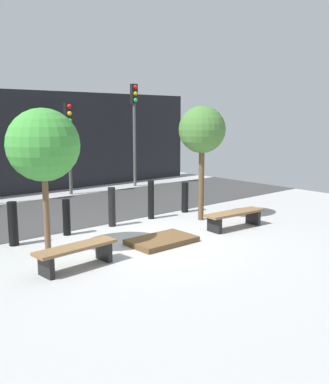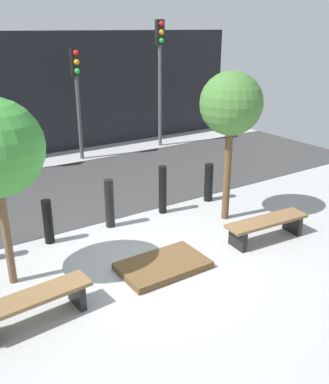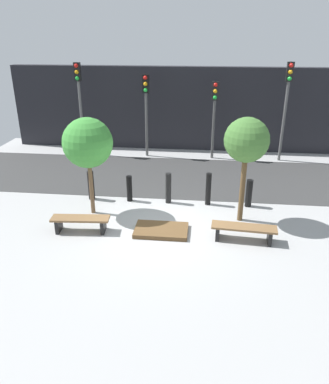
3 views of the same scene
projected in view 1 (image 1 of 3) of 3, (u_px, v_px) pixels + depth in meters
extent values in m
plane|color=#A4A4A4|center=(154.00, 240.00, 10.01)|extent=(18.00, 18.00, 0.00)
cube|color=#373737|center=(68.00, 211.00, 13.17)|extent=(18.00, 4.44, 0.01)
cube|color=black|center=(15.00, 143.00, 15.77)|extent=(16.20, 0.50, 3.84)
cube|color=black|center=(46.00, 267.00, 7.69)|extent=(0.13, 0.44, 0.39)
cube|color=black|center=(104.00, 251.00, 8.59)|extent=(0.13, 0.44, 0.39)
cube|color=brown|center=(76.00, 247.00, 8.10)|extent=(1.68, 0.56, 0.06)
cube|color=black|center=(214.00, 225.00, 10.68)|extent=(0.13, 0.46, 0.38)
cube|color=black|center=(253.00, 217.00, 11.50)|extent=(0.13, 0.46, 0.38)
cube|color=brown|center=(235.00, 213.00, 11.05)|extent=(1.79, 0.58, 0.06)
cube|color=brown|center=(162.00, 241.00, 9.79)|extent=(1.52, 0.95, 0.12)
cylinder|color=brown|center=(46.00, 210.00, 8.93)|extent=(0.13, 0.13, 1.88)
sphere|color=#3E9138|center=(43.00, 145.00, 8.69)|extent=(1.49, 1.49, 1.49)
cylinder|color=brown|center=(201.00, 182.00, 11.85)|extent=(0.16, 0.16, 2.17)
sphere|color=#457734|center=(202.00, 130.00, 11.60)|extent=(1.28, 1.28, 1.28)
cylinder|color=black|center=(13.00, 224.00, 9.55)|extent=(0.21, 0.21, 1.00)
cylinder|color=black|center=(67.00, 217.00, 10.40)|extent=(0.19, 0.19, 0.89)
cylinder|color=black|center=(112.00, 207.00, 11.23)|extent=(0.19, 0.19, 1.04)
cylinder|color=black|center=(151.00, 200.00, 12.07)|extent=(0.18, 0.18, 1.10)
cylinder|color=black|center=(185.00, 197.00, 12.93)|extent=(0.21, 0.21, 0.92)
cylinder|color=#4A4A4A|center=(70.00, 149.00, 15.72)|extent=(0.12, 0.12, 3.37)
cube|color=black|center=(68.00, 114.00, 15.50)|extent=(0.28, 0.16, 0.78)
sphere|color=red|center=(69.00, 106.00, 15.37)|extent=(0.17, 0.17, 0.17)
sphere|color=orange|center=(70.00, 114.00, 15.42)|extent=(0.17, 0.17, 0.17)
sphere|color=green|center=(70.00, 121.00, 15.46)|extent=(0.17, 0.17, 0.17)
cylinder|color=#545454|center=(134.00, 136.00, 17.56)|extent=(0.12, 0.12, 4.17)
cube|color=black|center=(134.00, 94.00, 17.26)|extent=(0.28, 0.16, 0.78)
sphere|color=red|center=(135.00, 87.00, 17.14)|extent=(0.17, 0.17, 0.17)
sphere|color=orange|center=(136.00, 94.00, 17.19)|extent=(0.17, 0.17, 0.17)
sphere|color=green|center=(136.00, 100.00, 17.23)|extent=(0.17, 0.17, 0.17)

